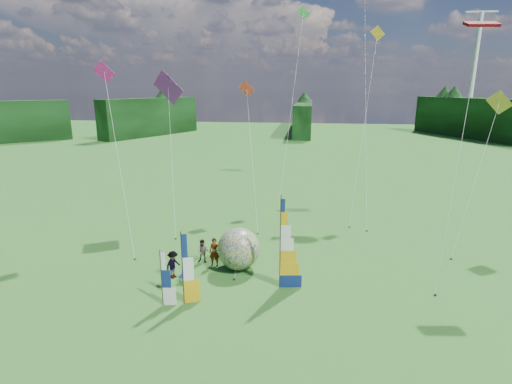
# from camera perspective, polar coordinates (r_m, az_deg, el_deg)

# --- Properties ---
(ground) EXTENTS (220.00, 220.00, 0.00)m
(ground) POSITION_cam_1_polar(r_m,az_deg,el_deg) (20.71, 1.31, -17.91)
(ground) COLOR #436D2B
(ground) RESTS_ON ground
(treeline_ring) EXTENTS (210.00, 210.00, 8.00)m
(treeline_ring) POSITION_cam_1_polar(r_m,az_deg,el_deg) (18.85, 1.38, -7.63)
(treeline_ring) COLOR #1D5221
(treeline_ring) RESTS_ON ground
(turbine_right) EXTENTS (8.00, 1.20, 30.00)m
(turbine_right) POSITION_cam_1_polar(r_m,az_deg,el_deg) (126.91, 28.65, 14.85)
(turbine_right) COLOR silver
(turbine_right) RESTS_ON ground
(feather_banner_main) EXTENTS (1.43, 0.29, 5.31)m
(feather_banner_main) POSITION_cam_1_polar(r_m,az_deg,el_deg) (22.52, 3.48, -7.48)
(feather_banner_main) COLOR navy
(feather_banner_main) RESTS_ON ground
(side_banner_left) EXTENTS (1.06, 0.44, 3.93)m
(side_banner_left) POSITION_cam_1_polar(r_m,az_deg,el_deg) (21.52, -10.44, -10.84)
(side_banner_left) COLOR gold
(side_banner_left) RESTS_ON ground
(side_banner_far) EXTENTS (0.91, 0.21, 3.03)m
(side_banner_far) POSITION_cam_1_polar(r_m,az_deg,el_deg) (21.78, -13.34, -12.00)
(side_banner_far) COLOR white
(side_banner_far) RESTS_ON ground
(bol_inflatable) EXTENTS (3.24, 3.24, 2.67)m
(bol_inflatable) POSITION_cam_1_polar(r_m,az_deg,el_deg) (25.31, -2.49, -8.11)
(bol_inflatable) COLOR #00278F
(bol_inflatable) RESTS_ON ground
(spectator_a) EXTENTS (0.69, 0.46, 1.87)m
(spectator_a) POSITION_cam_1_polar(r_m,az_deg,el_deg) (25.92, -5.94, -8.57)
(spectator_a) COLOR #66594C
(spectator_a) RESTS_ON ground
(spectator_b) EXTENTS (0.77, 0.39, 1.58)m
(spectator_b) POSITION_cam_1_polar(r_m,az_deg,el_deg) (26.54, -7.58, -8.39)
(spectator_b) COLOR #66594C
(spectator_b) RESTS_ON ground
(spectator_c) EXTENTS (0.83, 1.18, 1.71)m
(spectator_c) POSITION_cam_1_polar(r_m,az_deg,el_deg) (24.82, -11.76, -10.12)
(spectator_c) COLOR #66594C
(spectator_c) RESTS_ON ground
(spectator_d) EXTENTS (1.03, 0.65, 1.64)m
(spectator_d) POSITION_cam_1_polar(r_m,az_deg,el_deg) (26.86, -2.80, -7.90)
(spectator_d) COLOR #66594C
(spectator_d) RESTS_ON ground
(camp_chair) EXTENTS (0.62, 0.62, 0.97)m
(camp_chair) POSITION_cam_1_polar(r_m,az_deg,el_deg) (24.33, -10.18, -11.53)
(camp_chair) COLOR navy
(camp_chair) RESTS_ON ground
(kite_whale) EXTENTS (9.25, 15.01, 21.75)m
(kite_whale) POSITION_cam_1_polar(r_m,az_deg,el_deg) (37.08, 15.48, 13.84)
(kite_whale) COLOR black
(kite_whale) RESTS_ON ground
(kite_rainbow_delta) EXTENTS (9.79, 12.18, 13.54)m
(kite_rainbow_delta) POSITION_cam_1_polar(r_m,az_deg,el_deg) (32.24, -12.06, 6.63)
(kite_rainbow_delta) COLOR #E71C3F
(kite_rainbow_delta) RESTS_ON ground
(kite_parafoil) EXTENTS (7.67, 11.52, 16.92)m
(kite_parafoil) POSITION_cam_1_polar(r_m,az_deg,el_deg) (26.25, 27.35, 7.22)
(kite_parafoil) COLOR #C7000A
(kite_parafoil) RESTS_ON ground
(small_kite_red) EXTENTS (4.74, 10.28, 12.22)m
(small_kite_red) POSITION_cam_1_polar(r_m,az_deg,el_deg) (33.70, -0.61, 6.17)
(small_kite_red) COLOR #EC3C2C
(small_kite_red) RESTS_ON ground
(small_kite_orange) EXTENTS (6.16, 11.62, 17.08)m
(small_kite_orange) POSITION_cam_1_polar(r_m,az_deg,el_deg) (36.43, 15.28, 10.16)
(small_kite_orange) COLOR #F9A828
(small_kite_orange) RESTS_ON ground
(small_kite_yellow) EXTENTS (8.76, 10.03, 11.54)m
(small_kite_yellow) POSITION_cam_1_polar(r_m,az_deg,el_deg) (31.67, 29.11, 3.10)
(small_kite_yellow) COLOR gold
(small_kite_yellow) RESTS_ON ground
(small_kite_pink) EXTENTS (7.05, 8.34, 13.54)m
(small_kite_pink) POSITION_cam_1_polar(r_m,az_deg,el_deg) (29.28, -19.11, 5.33)
(small_kite_pink) COLOR #C71F81
(small_kite_pink) RESTS_ON ground
(small_kite_green) EXTENTS (4.51, 11.92, 19.65)m
(small_kite_green) POSITION_cam_1_polar(r_m,az_deg,el_deg) (40.10, 5.14, 12.84)
(small_kite_green) COLOR #48D05F
(small_kite_green) RESTS_ON ground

